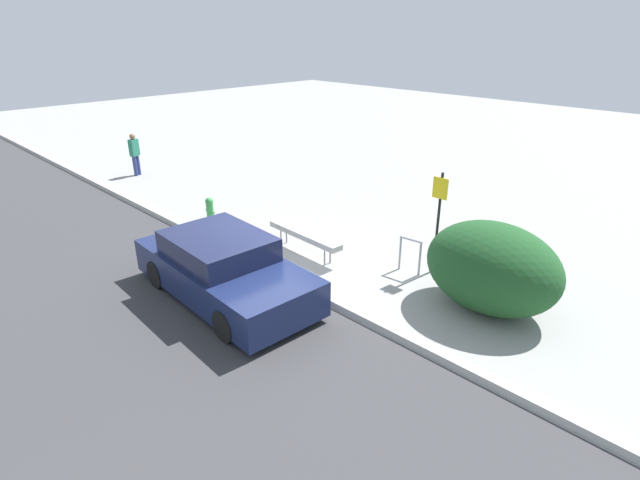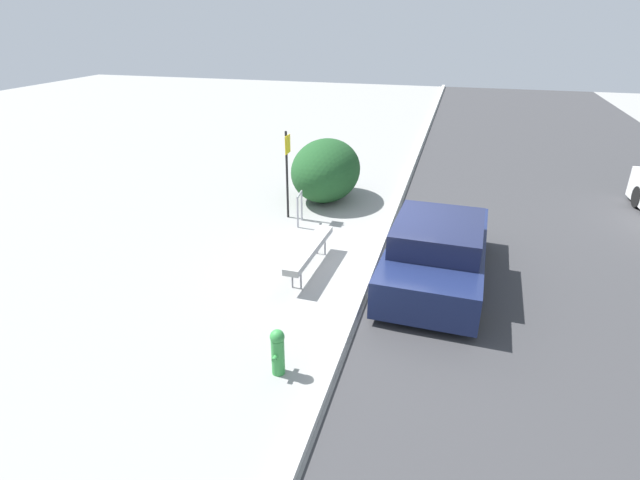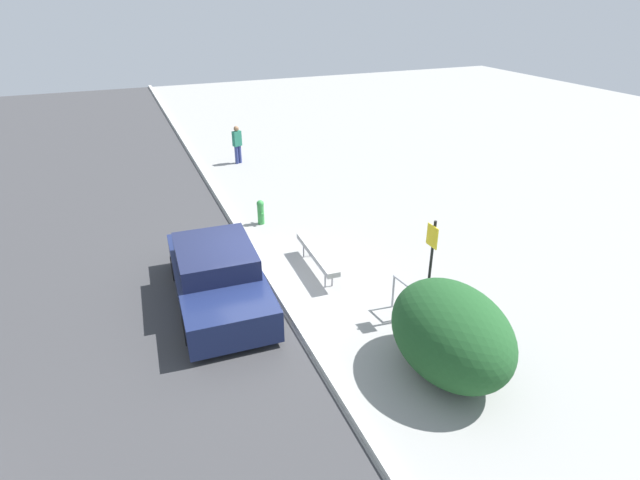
{
  "view_description": "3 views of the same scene",
  "coord_description": "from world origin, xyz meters",
  "px_view_note": "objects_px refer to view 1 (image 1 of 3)",
  "views": [
    {
      "loc": [
        7.58,
        -6.28,
        5.15
      ],
      "look_at": [
        0.76,
        0.51,
        0.97
      ],
      "focal_mm": 28.0,
      "sensor_mm": 36.0,
      "label": 1
    },
    {
      "loc": [
        -9.48,
        -1.48,
        4.97
      ],
      "look_at": [
        -0.81,
        0.94,
        0.87
      ],
      "focal_mm": 28.0,
      "sensor_mm": 36.0,
      "label": 2
    },
    {
      "loc": [
        9.66,
        -2.88,
        6.4
      ],
      "look_at": [
        -0.35,
        1.26,
        0.95
      ],
      "focal_mm": 28.0,
      "sensor_mm": 36.0,
      "label": 3
    }
  ],
  "objects_px": {
    "fire_hydrant": "(210,210)",
    "parked_car_near": "(223,269)",
    "bench": "(304,235)",
    "sign_post": "(438,214)",
    "pedestrian": "(135,153)",
    "bike_rack": "(410,252)"
  },
  "relations": [
    {
      "from": "bench",
      "to": "parked_car_near",
      "type": "distance_m",
      "value": 2.59
    },
    {
      "from": "fire_hydrant",
      "to": "bike_rack",
      "type": "bearing_deg",
      "value": 14.56
    },
    {
      "from": "parked_car_near",
      "to": "bike_rack",
      "type": "bearing_deg",
      "value": 62.69
    },
    {
      "from": "pedestrian",
      "to": "sign_post",
      "type": "bearing_deg",
      "value": 72.65
    },
    {
      "from": "fire_hydrant",
      "to": "pedestrian",
      "type": "height_order",
      "value": "pedestrian"
    },
    {
      "from": "fire_hydrant",
      "to": "parked_car_near",
      "type": "bearing_deg",
      "value": -29.52
    },
    {
      "from": "parked_car_near",
      "to": "fire_hydrant",
      "type": "bearing_deg",
      "value": 153.07
    },
    {
      "from": "bike_rack",
      "to": "fire_hydrant",
      "type": "relative_size",
      "value": 1.08
    },
    {
      "from": "parked_car_near",
      "to": "bench",
      "type": "bearing_deg",
      "value": 100.27
    },
    {
      "from": "sign_post",
      "to": "parked_car_near",
      "type": "distance_m",
      "value": 4.71
    },
    {
      "from": "sign_post",
      "to": "pedestrian",
      "type": "distance_m",
      "value": 12.2
    },
    {
      "from": "bike_rack",
      "to": "pedestrian",
      "type": "xyz_separation_m",
      "value": [
        -11.79,
        -0.64,
        0.32
      ]
    },
    {
      "from": "bike_rack",
      "to": "sign_post",
      "type": "distance_m",
      "value": 1.05
    },
    {
      "from": "bike_rack",
      "to": "fire_hydrant",
      "type": "xyz_separation_m",
      "value": [
        -5.69,
        -1.48,
        -0.09
      ]
    },
    {
      "from": "bench",
      "to": "pedestrian",
      "type": "relative_size",
      "value": 1.51
    },
    {
      "from": "bike_rack",
      "to": "fire_hydrant",
      "type": "bearing_deg",
      "value": -165.44
    },
    {
      "from": "sign_post",
      "to": "bike_rack",
      "type": "bearing_deg",
      "value": -129.53
    },
    {
      "from": "pedestrian",
      "to": "bike_rack",
      "type": "bearing_deg",
      "value": 70.71
    },
    {
      "from": "sign_post",
      "to": "parked_car_near",
      "type": "bearing_deg",
      "value": -121.06
    },
    {
      "from": "sign_post",
      "to": "fire_hydrant",
      "type": "bearing_deg",
      "value": -162.47
    },
    {
      "from": "bench",
      "to": "sign_post",
      "type": "relative_size",
      "value": 1.0
    },
    {
      "from": "fire_hydrant",
      "to": "parked_car_near",
      "type": "xyz_separation_m",
      "value": [
        3.65,
        -2.07,
        0.21
      ]
    }
  ]
}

